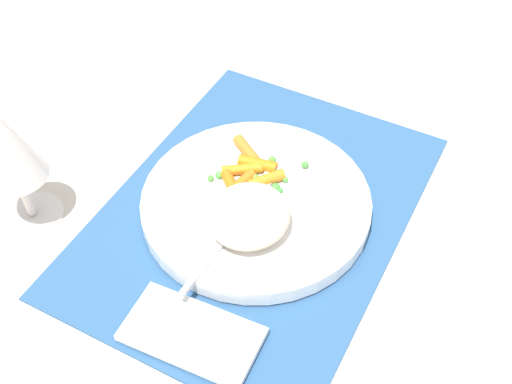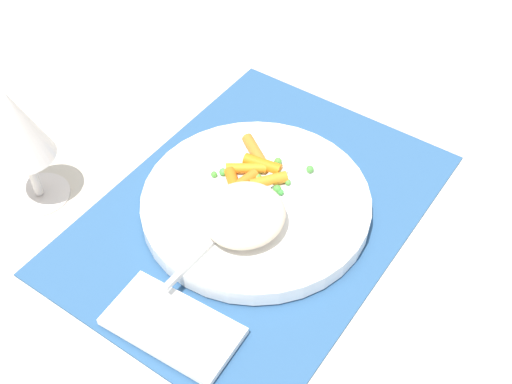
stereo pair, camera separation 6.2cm
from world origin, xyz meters
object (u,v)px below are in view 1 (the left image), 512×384
object	(u,v)px
plate	(256,204)
napkin	(192,334)
wine_glass	(8,149)
fork	(243,213)
rice_mound	(249,216)
carrot_portion	(249,170)

from	to	relation	value
plate	napkin	xyz separation A→B (m)	(-0.18, -0.02, -0.01)
plate	wine_glass	xyz separation A→B (m)	(-0.12, 0.23, 0.09)
fork	napkin	size ratio (longest dim) A/B	1.55
fork	napkin	world-z (taller)	fork
rice_mound	fork	size ratio (longest dim) A/B	0.45
napkin	rice_mound	bearing A→B (deg)	3.62
carrot_portion	rice_mound	bearing A→B (deg)	-151.76
rice_mound	napkin	size ratio (longest dim) A/B	0.69
rice_mound	fork	distance (m)	0.03
fork	napkin	xyz separation A→B (m)	(-0.15, -0.02, -0.02)
fork	napkin	distance (m)	0.15
carrot_portion	napkin	bearing A→B (deg)	-167.16
plate	fork	bearing A→B (deg)	177.32
carrot_portion	plate	bearing A→B (deg)	-139.83
rice_mound	napkin	bearing A→B (deg)	-176.38
carrot_portion	napkin	xyz separation A→B (m)	(-0.21, -0.05, -0.02)
wine_glass	plate	bearing A→B (deg)	-61.56
rice_mound	carrot_portion	xyz separation A→B (m)	(0.07, 0.04, -0.01)
napkin	plate	bearing A→B (deg)	7.03
carrot_portion	fork	size ratio (longest dim) A/B	0.43
fork	wine_glass	distance (m)	0.26
rice_mound	fork	world-z (taller)	rice_mound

